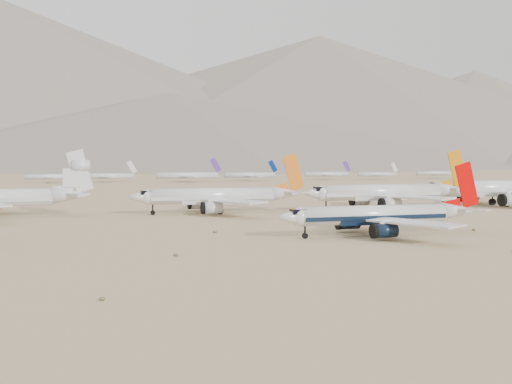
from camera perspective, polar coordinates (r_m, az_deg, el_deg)
ground at (r=133.13m, az=10.69°, el=-3.84°), size 7000.00×7000.00×0.00m
main_airliner at (r=133.14m, az=11.18°, el=-2.04°), size 42.88×41.88×15.13m
row2_navy_widebody at (r=227.80m, az=21.00°, el=0.28°), size 57.30×56.03×20.38m
row2_gold_tail at (r=200.73m, az=11.67°, el=-0.06°), size 52.65×51.49×18.75m
row2_orange_tail at (r=184.05m, az=-3.28°, el=-0.39°), size 48.61×47.55×17.34m
distant_storage_row at (r=432.91m, az=-13.10°, el=1.41°), size 521.79×65.70×14.30m
mountain_range at (r=1777.96m, az=-13.38°, el=8.55°), size 7354.00×3024.00×470.00m
foothills at (r=1352.62m, az=8.28°, el=5.15°), size 4637.50×1395.00×155.00m
desert_scrub at (r=105.03m, az=19.05°, el=-5.62°), size 261.14×121.67×0.64m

